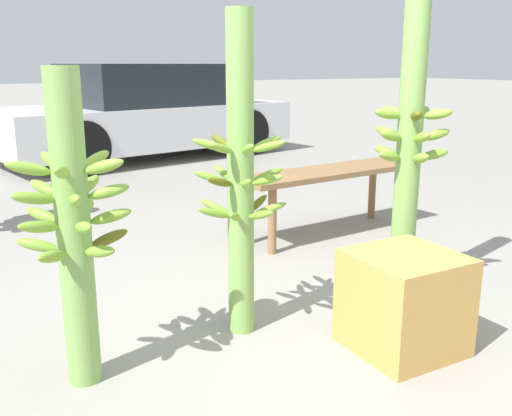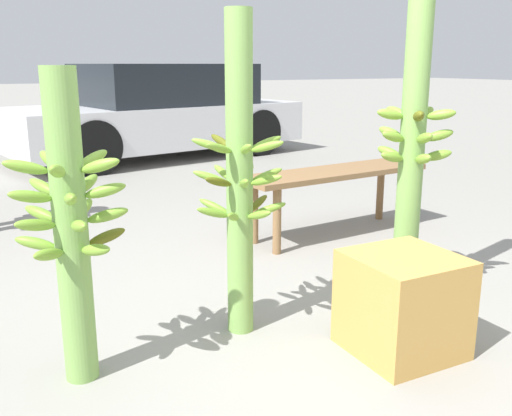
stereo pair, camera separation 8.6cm
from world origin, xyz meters
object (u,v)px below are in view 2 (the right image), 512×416
banana_stalk_left (70,225)px  parked_car (158,112)px  banana_stalk_right (412,144)px  market_bench (335,179)px  produce_crate (403,304)px  banana_stalk_center (240,179)px

banana_stalk_left → parked_car: size_ratio=0.30×
banana_stalk_left → banana_stalk_right: size_ratio=0.75×
parked_car → market_bench: bearing=168.9°
banana_stalk_right → produce_crate: (-0.45, -0.49, -0.64)m
banana_stalk_right → parked_car: bearing=86.3°
banana_stalk_left → banana_stalk_right: (1.80, 0.06, 0.20)m
produce_crate → banana_stalk_left: bearing=162.1°
banana_stalk_center → produce_crate: bearing=-43.2°
banana_stalk_right → produce_crate: banana_stalk_right is taller
banana_stalk_left → produce_crate: size_ratio=2.80×
banana_stalk_left → produce_crate: banana_stalk_left is taller
banana_stalk_left → market_bench: banana_stalk_left is taller
market_bench → banana_stalk_center: bearing=-145.2°
banana_stalk_right → market_bench: (0.34, 1.18, -0.43)m
parked_car → produce_crate: parked_car is taller
banana_stalk_center → banana_stalk_right: 1.02m
banana_stalk_center → banana_stalk_right: (1.01, -0.04, 0.10)m
produce_crate → banana_stalk_center: bearing=136.8°
banana_stalk_left → parked_car: bearing=68.8°
banana_stalk_center → produce_crate: size_ratio=3.33×
banana_stalk_left → produce_crate: (1.35, -0.44, -0.44)m
parked_car → produce_crate: (-0.81, -6.02, -0.40)m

